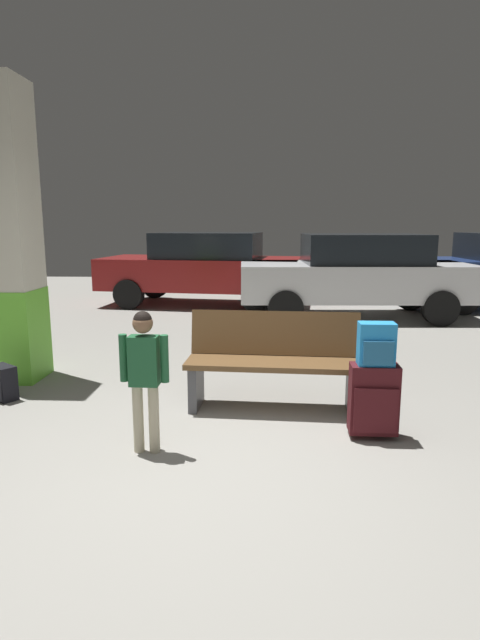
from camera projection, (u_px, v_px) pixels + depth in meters
name	position (u px, v px, depth m)	size (l,w,h in m)	color
ground_plane	(230.00, 346.00, 7.43)	(18.00, 18.00, 0.10)	gray
structural_pillar	(7.00, 236.00, 5.45)	(0.57, 0.57, 3.16)	#66C633
bench	(274.00, 361.00, 4.76)	(1.63, 0.62, 0.89)	brown
suitcase	(374.00, 399.00, 4.09)	(0.38, 0.24, 0.60)	#471419
backpack_bright	(376.00, 345.00, 4.01)	(0.28, 0.19, 0.34)	#268CD8
child	(144.00, 367.00, 3.77)	(0.37, 0.22, 1.08)	beige
backpack_dark_floor	(3.00, 383.00, 5.01)	(0.32, 0.30, 0.34)	black
parked_car_near	(356.00, 273.00, 9.30)	(4.17, 1.93, 1.51)	silver
parked_car_far	(203.00, 267.00, 10.74)	(4.28, 2.19, 1.51)	maroon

